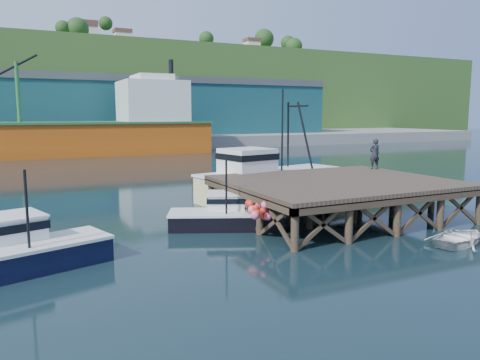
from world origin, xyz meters
TOP-DOWN VIEW (x-y plane):
  - ground at (0.00, 0.00)m, footprint 300.00×300.00m
  - wharf at (5.50, -0.19)m, footprint 12.00×10.00m
  - far_quay at (0.00, 70.00)m, footprint 160.00×40.00m
  - warehouse_mid at (0.00, 65.00)m, footprint 28.00×16.00m
  - warehouse_right at (30.00, 65.00)m, footprint 30.00×16.00m
  - cargo_ship at (-8.46, 48.00)m, footprint 55.50×10.00m
  - hillside at (0.00, 100.00)m, footprint 220.00×50.00m
  - boat_navy at (-10.65, -2.24)m, footprint 6.55×4.33m
  - boat_black at (-1.04, 0.52)m, footprint 6.19×5.15m
  - trawler at (5.03, 6.50)m, footprint 11.62×6.11m
  - dinghy at (7.06, -7.00)m, footprint 3.68×3.00m
  - dockworker at (10.90, 3.09)m, footprint 0.80×0.59m

SIDE VIEW (x-z plane):
  - ground at x=0.00m, z-range 0.00..0.00m
  - dinghy at x=7.06m, z-range 0.00..0.67m
  - boat_black at x=-1.04m, z-range -1.14..2.46m
  - boat_navy at x=-10.65m, z-range -1.15..2.70m
  - far_quay at x=0.00m, z-range 0.00..2.00m
  - trawler at x=5.03m, z-range -2.18..5.22m
  - wharf at x=5.50m, z-range 0.63..3.25m
  - dockworker at x=10.90m, z-range 2.12..4.14m
  - cargo_ship at x=-8.46m, z-range -3.56..10.19m
  - warehouse_mid at x=0.00m, z-range 2.00..11.00m
  - warehouse_right at x=30.00m, z-range 2.00..11.00m
  - hillside at x=0.00m, z-range 0.00..22.00m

